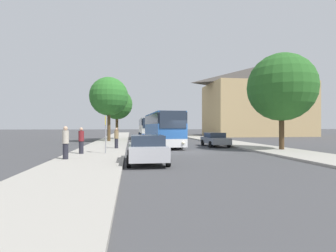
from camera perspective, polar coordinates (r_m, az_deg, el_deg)
ground_plane at (r=20.78m, az=4.76°, el=-5.64°), size 300.00×300.00×0.00m
sidewalk_left at (r=20.39m, az=-14.88°, el=-5.54°), size 4.00×120.00×0.15m
sidewalk_right at (r=23.35m, az=21.81°, el=-4.84°), size 4.00×120.00×0.15m
building_right_background at (r=57.73m, az=18.68°, el=5.13°), size 19.89×12.42×14.46m
bus_front at (r=27.02m, az=-1.30°, el=-0.58°), size 3.07×11.65×3.31m
bus_middle at (r=42.26m, az=-4.39°, el=-0.45°), size 2.82×10.54×3.23m
parked_car_left_curb at (r=14.30m, az=-4.59°, el=-4.96°), size 2.16×4.41×1.54m
parked_car_right_near at (r=26.63m, az=10.17°, el=-2.83°), size 2.05×4.72×1.39m
parked_car_right_far at (r=49.81m, az=1.81°, el=-1.49°), size 2.17×4.56×1.47m
bus_stop_sign at (r=18.63m, az=-13.42°, el=-0.82°), size 0.08×0.45×2.62m
pedestrian_waiting_near at (r=16.03m, az=-21.41°, el=-3.34°), size 0.36×0.36×1.88m
pedestrian_waiting_far at (r=18.86m, az=-18.37°, el=-2.99°), size 0.36×0.36×1.79m
pedestrian_walking_back at (r=22.76m, az=-11.17°, el=-2.56°), size 0.36×0.36×1.74m
tree_left_near at (r=39.46m, az=-11.07°, el=4.70°), size 4.56×4.56×7.44m
tree_left_far at (r=34.15m, az=-12.75°, el=6.28°), size 4.87×4.87×8.09m
tree_right_near at (r=23.35m, az=23.49°, el=7.74°), size 5.48×5.48×7.79m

